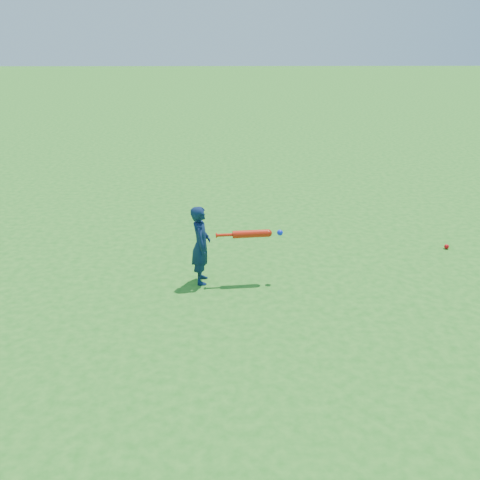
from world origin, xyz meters
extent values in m
plane|color=#21711B|center=(0.00, 0.00, 0.00)|extent=(80.00, 80.00, 0.00)
imported|color=#0D1D3F|center=(-0.68, -0.19, 0.51)|extent=(0.26, 0.38, 1.03)
sphere|color=red|center=(2.92, 0.86, 0.04)|extent=(0.07, 0.07, 0.07)
cylinder|color=red|center=(-0.48, -0.22, 0.66)|extent=(0.02, 0.07, 0.06)
cylinder|color=red|center=(-0.37, -0.21, 0.66)|extent=(0.22, 0.06, 0.04)
cylinder|color=red|center=(-0.05, -0.18, 0.66)|extent=(0.46, 0.14, 0.10)
sphere|color=red|center=(0.18, -0.15, 0.66)|extent=(0.10, 0.10, 0.10)
sphere|color=#0D26E5|center=(0.33, -0.14, 0.66)|extent=(0.08, 0.08, 0.08)
camera|label=1|loc=(-0.27, -6.46, 3.10)|focal=40.00mm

